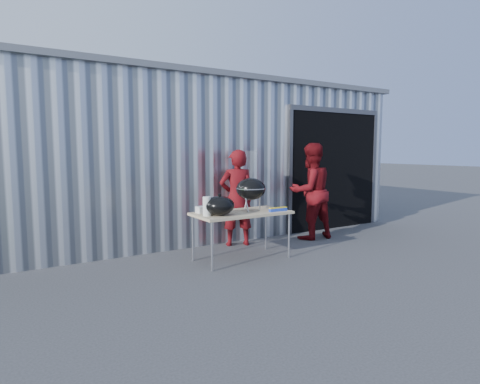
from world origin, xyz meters
TOP-DOWN VIEW (x-y plane):
  - ground at (0.00, 0.00)m, footprint 80.00×80.00m
  - building at (0.92, 4.59)m, footprint 8.20×6.20m
  - folding_table at (0.23, 0.60)m, footprint 1.50×0.75m
  - kettle_grill at (0.42, 0.64)m, footprint 0.47×0.47m
  - grill_lid at (-0.22, 0.50)m, footprint 0.44×0.44m
  - paper_towels at (-0.40, 0.55)m, footprint 0.12×0.12m
  - white_tub at (-0.32, 0.83)m, footprint 0.20×0.15m
  - foil_box at (0.74, 0.35)m, footprint 0.32×0.06m
  - person_cook at (0.66, 1.45)m, footprint 0.72×0.58m
  - person_bystander at (2.14, 1.17)m, footprint 0.94×0.76m

SIDE VIEW (x-z plane):
  - ground at x=0.00m, z-range 0.00..0.00m
  - folding_table at x=0.23m, z-range 0.33..1.08m
  - foil_box at x=0.74m, z-range 0.75..0.81m
  - white_tub at x=-0.32m, z-range 0.75..0.85m
  - person_cook at x=0.66m, z-range 0.00..1.71m
  - paper_towels at x=-0.40m, z-range 0.75..1.03m
  - grill_lid at x=-0.22m, z-range 0.74..1.05m
  - person_bystander at x=2.14m, z-range 0.00..1.84m
  - kettle_grill at x=0.42m, z-range 0.69..1.64m
  - building at x=0.92m, z-range -0.01..3.09m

